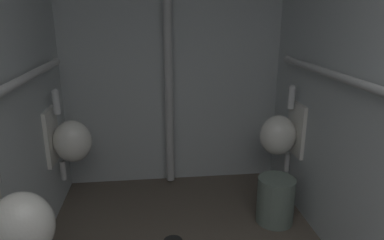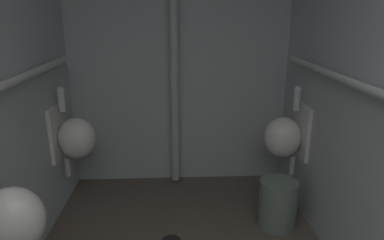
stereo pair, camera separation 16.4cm
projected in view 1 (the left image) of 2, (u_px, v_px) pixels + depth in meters
name	position (u px, v px, depth m)	size (l,w,h in m)	color
wall_back	(172.00, 50.00, 3.18)	(2.13, 0.06, 2.55)	#B0B7B9
urinal_left_mid	(17.00, 224.00, 1.67)	(0.32, 0.30, 0.76)	silver
urinal_left_far	(70.00, 140.00, 2.76)	(0.32, 0.30, 0.76)	silver
urinal_right_mid	(281.00, 134.00, 2.90)	(0.32, 0.30, 0.76)	silver
standpipe_back_wall	(168.00, 51.00, 3.07)	(0.08, 0.08, 2.50)	#B2B2B2
waste_bin	(276.00, 200.00, 2.75)	(0.29, 0.29, 0.37)	slate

